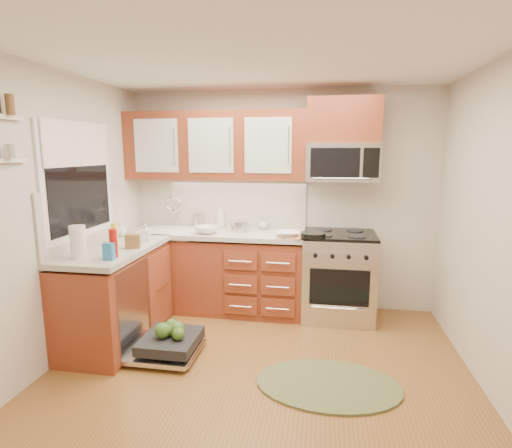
% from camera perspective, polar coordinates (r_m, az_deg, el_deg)
% --- Properties ---
extents(floor, '(3.50, 3.50, 0.00)m').
position_cam_1_polar(floor, '(3.41, -0.14, -21.75)').
color(floor, brown).
rests_on(floor, ground).
extents(ceiling, '(3.50, 3.50, 0.00)m').
position_cam_1_polar(ceiling, '(2.97, -0.16, 23.68)').
color(ceiling, white).
rests_on(ceiling, ground).
extents(wall_back, '(3.50, 0.04, 2.50)m').
position_cam_1_polar(wall_back, '(4.66, 3.50, 3.36)').
color(wall_back, beige).
rests_on(wall_back, ground).
extents(wall_front, '(3.50, 0.04, 2.50)m').
position_cam_1_polar(wall_front, '(1.33, -13.46, -14.98)').
color(wall_front, beige).
rests_on(wall_front, ground).
extents(wall_left, '(0.04, 3.50, 2.50)m').
position_cam_1_polar(wall_left, '(3.67, -28.18, 0.26)').
color(wall_left, beige).
rests_on(wall_left, ground).
extents(base_cabinet_back, '(2.05, 0.60, 0.85)m').
position_cam_1_polar(base_cabinet_back, '(4.68, -5.94, -6.99)').
color(base_cabinet_back, maroon).
rests_on(base_cabinet_back, ground).
extents(base_cabinet_left, '(0.60, 1.25, 0.85)m').
position_cam_1_polar(base_cabinet_left, '(4.13, -19.36, -9.90)').
color(base_cabinet_left, maroon).
rests_on(base_cabinet_left, ground).
extents(countertop_back, '(2.07, 0.64, 0.05)m').
position_cam_1_polar(countertop_back, '(4.55, -6.09, -1.31)').
color(countertop_back, beige).
rests_on(countertop_back, base_cabinet_back).
extents(countertop_left, '(0.64, 1.27, 0.05)m').
position_cam_1_polar(countertop_left, '(4.00, -19.64, -3.50)').
color(countertop_left, beige).
rests_on(countertop_left, base_cabinet_left).
extents(backsplash_back, '(2.05, 0.02, 0.57)m').
position_cam_1_polar(backsplash_back, '(4.78, -5.21, 3.03)').
color(backsplash_back, beige).
rests_on(backsplash_back, ground).
extents(backsplash_left, '(0.02, 1.25, 0.57)m').
position_cam_1_polar(backsplash_left, '(4.09, -23.51, 0.98)').
color(backsplash_left, beige).
rests_on(backsplash_left, ground).
extents(upper_cabinets, '(2.05, 0.35, 0.75)m').
position_cam_1_polar(upper_cabinets, '(4.59, -5.86, 11.04)').
color(upper_cabinets, maroon).
rests_on(upper_cabinets, ground).
extents(cabinet_over_mw, '(0.76, 0.35, 0.47)m').
position_cam_1_polar(cabinet_over_mw, '(4.44, 12.41, 14.24)').
color(cabinet_over_mw, maroon).
rests_on(cabinet_over_mw, ground).
extents(range, '(0.76, 0.64, 0.95)m').
position_cam_1_polar(range, '(4.49, 11.67, -7.24)').
color(range, silver).
rests_on(range, ground).
extents(microwave, '(0.76, 0.38, 0.40)m').
position_cam_1_polar(microwave, '(4.41, 12.20, 8.62)').
color(microwave, silver).
rests_on(microwave, ground).
extents(sink, '(0.62, 0.50, 0.26)m').
position_cam_1_polar(sink, '(4.72, -12.28, -2.31)').
color(sink, white).
rests_on(sink, ground).
extents(dishwasher, '(0.70, 0.60, 0.20)m').
position_cam_1_polar(dishwasher, '(3.83, -12.66, -16.49)').
color(dishwasher, silver).
rests_on(dishwasher, ground).
extents(window, '(0.03, 1.05, 1.05)m').
position_cam_1_polar(window, '(4.03, -24.05, 5.69)').
color(window, white).
rests_on(window, ground).
extents(window_blind, '(0.02, 0.96, 0.40)m').
position_cam_1_polar(window_blind, '(4.01, -24.10, 10.40)').
color(window_blind, white).
rests_on(window_blind, ground).
extents(shelf_upper, '(0.04, 0.40, 0.03)m').
position_cam_1_polar(shelf_upper, '(3.35, -32.68, 12.80)').
color(shelf_upper, white).
rests_on(shelf_upper, ground).
extents(shelf_lower, '(0.04, 0.40, 0.03)m').
position_cam_1_polar(shelf_lower, '(3.34, -32.17, 7.68)').
color(shelf_lower, white).
rests_on(shelf_lower, ground).
extents(rug, '(1.24, 0.91, 0.02)m').
position_cam_1_polar(rug, '(3.42, 10.24, -21.66)').
color(rug, '#555F36').
rests_on(rug, ground).
extents(skillet, '(0.26, 0.26, 0.05)m').
position_cam_1_polar(skillet, '(4.12, 8.14, -1.54)').
color(skillet, black).
rests_on(skillet, range).
extents(stock_pot, '(0.20, 0.20, 0.12)m').
position_cam_1_polar(stock_pot, '(4.49, -2.38, -0.30)').
color(stock_pot, silver).
rests_on(stock_pot, countertop_back).
extents(cutting_board, '(0.29, 0.23, 0.02)m').
position_cam_1_polar(cutting_board, '(4.18, 4.96, -1.86)').
color(cutting_board, tan).
rests_on(cutting_board, countertop_back).
extents(canister, '(0.14, 0.14, 0.17)m').
position_cam_1_polar(canister, '(4.80, -8.29, 0.60)').
color(canister, silver).
rests_on(canister, countertop_back).
extents(paper_towel_roll, '(0.15, 0.15, 0.28)m').
position_cam_1_polar(paper_towel_roll, '(3.66, -24.08, -2.38)').
color(paper_towel_roll, white).
rests_on(paper_towel_roll, countertop_left).
extents(mustard_bottle, '(0.06, 0.06, 0.19)m').
position_cam_1_polar(mustard_bottle, '(4.15, -19.53, -1.27)').
color(mustard_bottle, yellow).
rests_on(mustard_bottle, countertop_left).
extents(red_bottle, '(0.07, 0.07, 0.24)m').
position_cam_1_polar(red_bottle, '(3.59, -19.70, -2.61)').
color(red_bottle, '#A50F0D').
rests_on(red_bottle, countertop_left).
extents(wooden_box, '(0.16, 0.14, 0.13)m').
position_cam_1_polar(wooden_box, '(3.89, -17.22, -2.35)').
color(wooden_box, brown).
rests_on(wooden_box, countertop_left).
extents(blue_carton, '(0.09, 0.06, 0.14)m').
position_cam_1_polar(blue_carton, '(3.53, -20.28, -3.70)').
color(blue_carton, teal).
rests_on(blue_carton, countertop_left).
extents(bowl_a, '(0.31, 0.31, 0.06)m').
position_cam_1_polar(bowl_a, '(4.21, 4.44, -1.48)').
color(bowl_a, '#999999').
rests_on(bowl_a, countertop_back).
extents(bowl_b, '(0.27, 0.27, 0.08)m').
position_cam_1_polar(bowl_b, '(4.42, -7.03, -0.84)').
color(bowl_b, '#999999').
rests_on(bowl_b, countertop_back).
extents(cup, '(0.14, 0.14, 0.09)m').
position_cam_1_polar(cup, '(4.63, 1.04, -0.16)').
color(cup, '#999999').
rests_on(cup, countertop_back).
extents(soap_bottle_a, '(0.12, 0.12, 0.27)m').
position_cam_1_polar(soap_bottle_a, '(4.75, -5.11, 1.16)').
color(soap_bottle_a, '#999999').
rests_on(soap_bottle_a, countertop_back).
extents(soap_bottle_b, '(0.10, 0.10, 0.18)m').
position_cam_1_polar(soap_bottle_b, '(4.14, -15.49, -1.21)').
color(soap_bottle_b, '#999999').
rests_on(soap_bottle_b, countertop_left).
extents(soap_bottle_c, '(0.14, 0.14, 0.15)m').
position_cam_1_polar(soap_bottle_c, '(4.47, -18.77, -0.72)').
color(soap_bottle_c, '#999999').
rests_on(soap_bottle_c, countertop_left).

